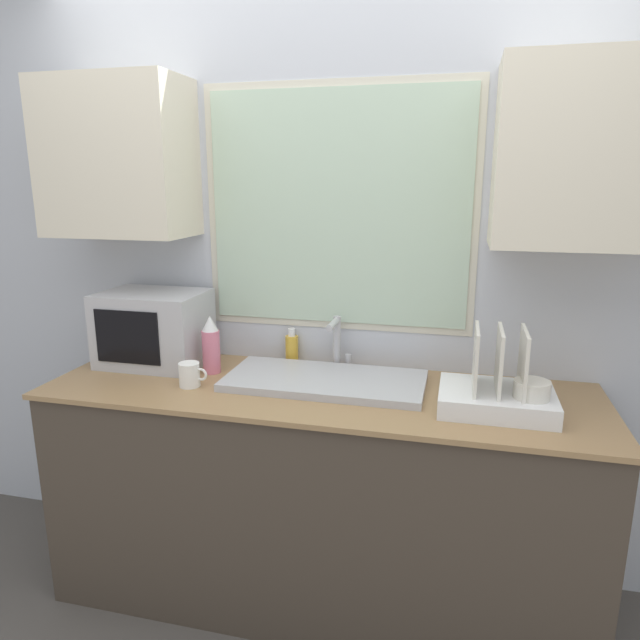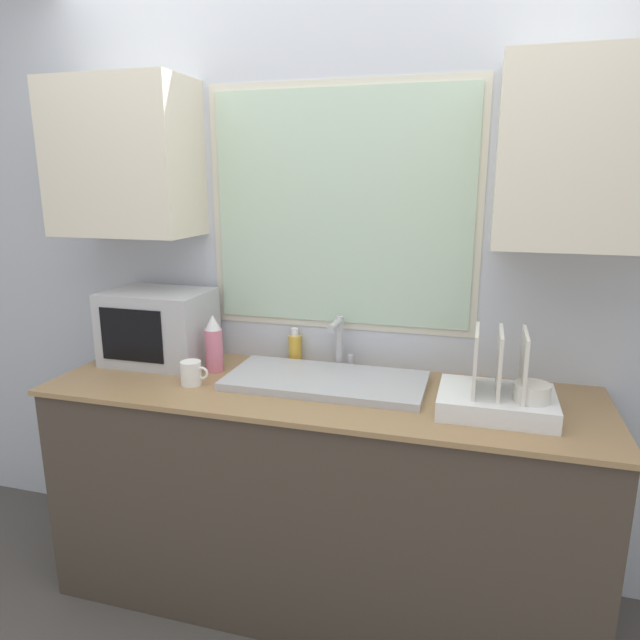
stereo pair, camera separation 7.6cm
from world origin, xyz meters
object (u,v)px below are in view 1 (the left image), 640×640
dish_rack (499,393)px  spray_bottle (211,345)px  microwave (154,328)px  mug_near_sink (190,375)px  faucet (337,339)px  soap_bottle (292,348)px

dish_rack → spray_bottle: 1.15m
microwave → spray_bottle: 0.29m
dish_rack → mug_near_sink: size_ratio=3.42×
faucet → dish_rack: size_ratio=0.57×
spray_bottle → mug_near_sink: spray_bottle is taller
mug_near_sink → faucet: bearing=33.9°
dish_rack → spray_bottle: dish_rack is taller
mug_near_sink → dish_rack: bearing=2.2°
dish_rack → spray_bottle: (-1.14, 0.13, 0.05)m
spray_bottle → soap_bottle: bearing=36.5°
faucet → soap_bottle: bearing=168.6°
dish_rack → mug_near_sink: bearing=-177.8°
faucet → dish_rack: (0.64, -0.30, -0.07)m
dish_rack → soap_bottle: (-0.85, 0.34, 0.00)m
microwave → mug_near_sink: microwave is taller
faucet → dish_rack: bearing=-24.7°
microwave → dish_rack: 1.44m
spray_bottle → soap_bottle: size_ratio=1.59×
microwave → mug_near_sink: bearing=-39.4°
microwave → spray_bottle: microwave is taller
spray_bottle → mug_near_sink: (-0.01, -0.17, -0.07)m
soap_bottle → spray_bottle: bearing=-143.5°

